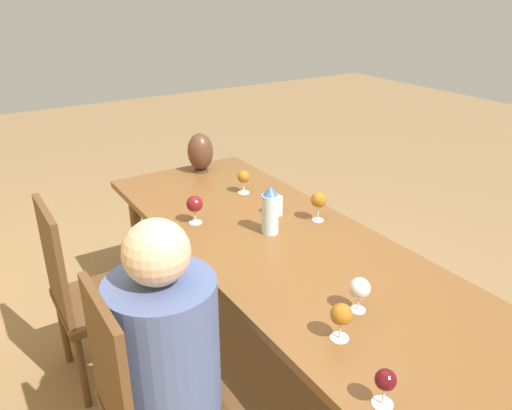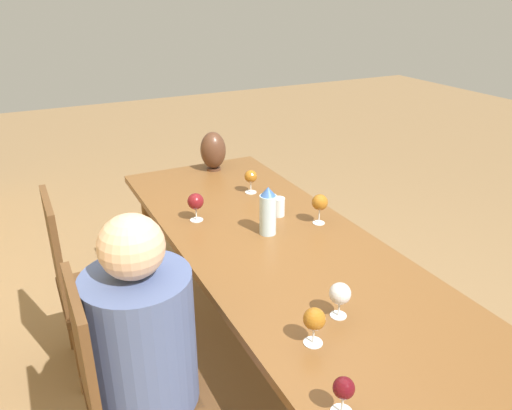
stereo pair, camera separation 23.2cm
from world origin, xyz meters
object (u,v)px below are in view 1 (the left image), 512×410
at_px(chair_near, 149,399).
at_px(water_bottle, 270,211).
at_px(vase, 200,152).
at_px(chair_far, 87,291).
at_px(water_tumbler, 277,206).
at_px(person_near, 171,363).
at_px(wine_glass_2, 341,315).
at_px(wine_glass_3, 319,200).
at_px(wine_glass_0, 244,177).
at_px(wine_glass_1, 195,204).
at_px(wine_glass_5, 360,289).
at_px(wine_glass_4, 385,381).

bearing_deg(chair_near, water_bottle, -61.24).
relative_size(vase, chair_far, 0.26).
height_order(water_tumbler, person_near, person_near).
height_order(wine_glass_2, wine_glass_3, wine_glass_3).
distance_m(wine_glass_0, wine_glass_1, 0.46).
bearing_deg(vase, water_bottle, 173.64).
bearing_deg(person_near, wine_glass_0, -42.77).
relative_size(vase, wine_glass_0, 1.85).
bearing_deg(wine_glass_5, wine_glass_0, -10.86).
bearing_deg(person_near, wine_glass_2, -124.67).
distance_m(chair_near, chair_far, 0.82).
bearing_deg(wine_glass_5, vase, -6.34).
bearing_deg(chair_far, wine_glass_5, -145.17).
relative_size(vase, wine_glass_3, 1.62).
bearing_deg(chair_near, person_near, -90.00).
bearing_deg(wine_glass_4, chair_far, 18.72).
relative_size(water_tumbler, wine_glass_4, 0.80).
relative_size(wine_glass_4, person_near, 0.10).
xyz_separation_m(wine_glass_0, wine_glass_3, (-0.52, -0.13, 0.02)).
bearing_deg(water_tumbler, wine_glass_1, 71.25).
distance_m(wine_glass_1, wine_glass_5, 1.01).
xyz_separation_m(water_bottle, wine_glass_4, (-1.08, 0.33, -0.03)).
xyz_separation_m(wine_glass_3, chair_near, (-0.43, 1.11, -0.37)).
height_order(vase, wine_glass_2, vase).
distance_m(wine_glass_4, chair_far, 1.57).
xyz_separation_m(vase, wine_glass_4, (-2.04, 0.44, -0.05)).
xyz_separation_m(vase, chair_near, (-1.41, 0.93, -0.38)).
bearing_deg(water_tumbler, water_bottle, 136.98).
relative_size(vase, chair_near, 0.26).
bearing_deg(water_tumbler, person_near, 124.79).
bearing_deg(water_tumbler, wine_glass_2, 157.68).
bearing_deg(wine_glass_3, wine_glass_2, 145.68).
height_order(wine_glass_0, wine_glass_1, wine_glass_1).
height_order(wine_glass_1, wine_glass_2, wine_glass_1).
bearing_deg(wine_glass_5, chair_near, 71.46).
distance_m(wine_glass_3, person_near, 1.13).
xyz_separation_m(wine_glass_5, person_near, (0.25, 0.65, -0.22)).
xyz_separation_m(wine_glass_0, person_near, (-0.96, 0.88, -0.23)).
height_order(wine_glass_2, chair_far, chair_far).
height_order(wine_glass_3, person_near, person_near).
bearing_deg(wine_glass_4, wine_glass_5, -34.01).
bearing_deg(wine_glass_2, water_bottle, -17.07).
bearing_deg(person_near, wine_glass_1, -32.22).
distance_m(vase, wine_glass_5, 1.67).
height_order(water_bottle, water_tumbler, water_bottle).
height_order(wine_glass_0, chair_near, chair_near).
distance_m(water_bottle, wine_glass_5, 0.71).
bearing_deg(wine_glass_5, chair_far, 34.83).
height_order(wine_glass_1, wine_glass_5, wine_glass_1).
height_order(wine_glass_2, wine_glass_4, wine_glass_2).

